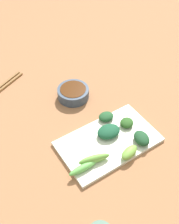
# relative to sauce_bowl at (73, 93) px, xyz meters

# --- Properties ---
(tabletop) EXTENTS (2.10, 2.10, 0.02)m
(tabletop) POSITION_rel_sauce_bowl_xyz_m (0.13, -0.03, -0.03)
(tabletop) COLOR #9A6642
(tabletop) RESTS_ON ground
(sauce_bowl) EXTENTS (0.11, 0.11, 0.04)m
(sauce_bowl) POSITION_rel_sauce_bowl_xyz_m (0.00, 0.00, 0.00)
(sauce_bowl) COLOR #364458
(sauce_bowl) RESTS_ON tabletop
(serving_plate) EXTENTS (0.18, 0.30, 0.01)m
(serving_plate) POSITION_rel_sauce_bowl_xyz_m (0.24, -0.02, -0.02)
(serving_plate) COLOR silver
(serving_plate) RESTS_ON tabletop
(broccoli_leafy_0) EXTENTS (0.06, 0.08, 0.03)m
(broccoli_leafy_0) POSITION_rel_sauce_bowl_xyz_m (0.22, -0.00, 0.01)
(broccoli_leafy_0) COLOR #184D30
(broccoli_leafy_0) RESTS_ON serving_plate
(broccoli_stalk_1) EXTENTS (0.05, 0.10, 0.03)m
(broccoli_stalk_1) POSITION_rel_sauce_bowl_xyz_m (0.28, -0.10, 0.00)
(broccoli_stalk_1) COLOR #6AA741
(broccoli_stalk_1) RESTS_ON serving_plate
(broccoli_leafy_2) EXTENTS (0.06, 0.06, 0.02)m
(broccoli_leafy_2) POSITION_rel_sauce_bowl_xyz_m (0.22, 0.07, 0.00)
(broccoli_leafy_2) COLOR #27521E
(broccoli_leafy_2) RESTS_ON serving_plate
(broccoli_stalk_3) EXTENTS (0.02, 0.09, 0.02)m
(broccoli_stalk_3) POSITION_rel_sauce_bowl_xyz_m (0.29, -0.14, 0.00)
(broccoli_stalk_3) COLOR #60B14E
(broccoli_stalk_3) RESTS_ON serving_plate
(broccoli_stalk_4) EXTENTS (0.05, 0.07, 0.02)m
(broccoli_stalk_4) POSITION_rel_sauce_bowl_xyz_m (0.32, 0.00, 0.00)
(broccoli_stalk_4) COLOR #74A840
(broccoli_stalk_4) RESTS_ON serving_plate
(broccoli_leafy_5) EXTENTS (0.05, 0.06, 0.02)m
(broccoli_leafy_5) POSITION_rel_sauce_bowl_xyz_m (0.16, 0.03, 0.00)
(broccoli_leafy_5) COLOR #204E28
(broccoli_leafy_5) RESTS_ON serving_plate
(broccoli_leafy_6) EXTENTS (0.07, 0.06, 0.03)m
(broccoli_leafy_6) POSITION_rel_sauce_bowl_xyz_m (0.30, 0.07, 0.00)
(broccoli_leafy_6) COLOR #1D4727
(broccoli_leafy_6) RESTS_ON serving_plate
(chopsticks) EXTENTS (0.12, 0.22, 0.01)m
(chopsticks) POSITION_rel_sauce_bowl_xyz_m (-0.18, -0.21, -0.02)
(chopsticks) COLOR brown
(chopsticks) RESTS_ON tabletop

